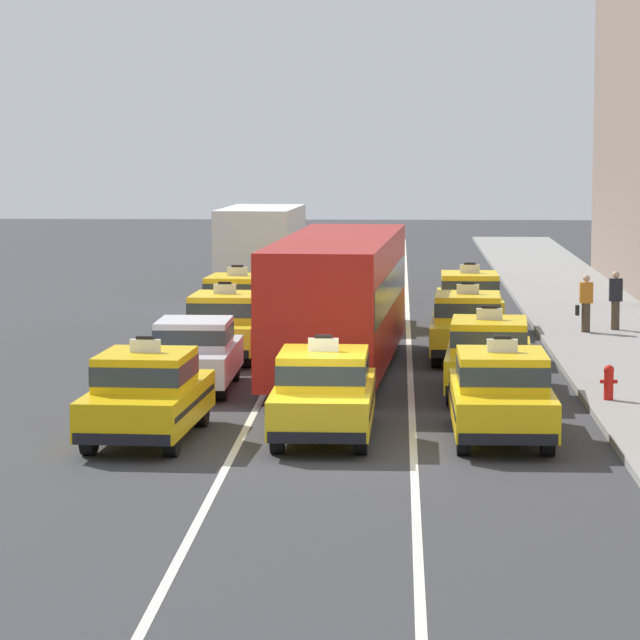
{
  "coord_description": "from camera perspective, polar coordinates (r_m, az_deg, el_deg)",
  "views": [
    {
      "loc": [
        1.32,
        -29.35,
        5.69
      ],
      "look_at": [
        -0.51,
        9.86,
        1.3
      ],
      "focal_mm": 94.98,
      "sensor_mm": 36.0,
      "label": 1
    }
  ],
  "objects": [
    {
      "name": "taxi_left_third",
      "position": [
        42.38,
        -3.2,
        -0.15
      ],
      "size": [
        1.97,
        4.62,
        1.96
      ],
      "color": "black",
      "rests_on": "ground"
    },
    {
      "name": "box_truck_left_fifth",
      "position": [
        54.86,
        -1.9,
        2.29
      ],
      "size": [
        2.59,
        7.07,
        3.27
      ],
      "color": "black",
      "rests_on": "ground"
    },
    {
      "name": "ground_plane",
      "position": [
        29.93,
        0.1,
        -4.58
      ],
      "size": [
        160.0,
        160.0,
        0.0
      ],
      "primitive_type": "plane",
      "color": "#353538"
    },
    {
      "name": "taxi_left_fourth",
      "position": [
        47.63,
        -2.78,
        0.58
      ],
      "size": [
        2.08,
        4.66,
        1.96
      ],
      "color": "black",
      "rests_on": "ground"
    },
    {
      "name": "taxi_left_nearest",
      "position": [
        31.34,
        -5.86,
        -2.48
      ],
      "size": [
        2.04,
        4.64,
        1.96
      ],
      "color": "black",
      "rests_on": "ground"
    },
    {
      "name": "sidewalk_curb",
      "position": [
        45.09,
        10.15,
        -0.87
      ],
      "size": [
        4.0,
        90.0,
        0.15
      ],
      "primitive_type": "cube",
      "color": "gray",
      "rests_on": "ground"
    },
    {
      "name": "taxi_right_third",
      "position": [
        42.41,
        4.99,
        -0.16
      ],
      "size": [
        1.99,
        4.63,
        1.96
      ],
      "color": "black",
      "rests_on": "ground"
    },
    {
      "name": "taxi_center_nearest",
      "position": [
        31.34,
        0.13,
        -2.45
      ],
      "size": [
        1.87,
        4.58,
        1.96
      ],
      "color": "black",
      "rests_on": "ground"
    },
    {
      "name": "taxi_center_third",
      "position": [
        49.39,
        1.28,
        0.79
      ],
      "size": [
        1.86,
        4.58,
        1.96
      ],
      "color": "black",
      "rests_on": "ground"
    },
    {
      "name": "taxi_right_second",
      "position": [
        36.71,
        5.71,
        -1.18
      ],
      "size": [
        2.08,
        4.66,
        1.96
      ],
      "color": "black",
      "rests_on": "ground"
    },
    {
      "name": "pedestrian_near_crosswalk",
      "position": [
        48.05,
        9.93,
        0.67
      ],
      "size": [
        0.36,
        0.24,
        1.65
      ],
      "color": "#473828",
      "rests_on": "sidewalk_curb"
    },
    {
      "name": "taxi_right_nearest",
      "position": [
        31.38,
        6.13,
        -2.47
      ],
      "size": [
        1.84,
        4.57,
        1.96
      ],
      "color": "black",
      "rests_on": "ground"
    },
    {
      "name": "lane_stripe_center_right",
      "position": [
        49.68,
        2.99,
        -0.2
      ],
      "size": [
        0.14,
        80.0,
        0.01
      ],
      "primitive_type": "cube",
      "color": "silver",
      "rests_on": "ground"
    },
    {
      "name": "bus_center_second",
      "position": [
        39.86,
        0.63,
        0.81
      ],
      "size": [
        3.16,
        11.33,
        3.22
      ],
      "color": "black",
      "rests_on": "ground"
    },
    {
      "name": "sedan_left_second",
      "position": [
        37.31,
        -4.25,
        -1.09
      ],
      "size": [
        1.77,
        4.3,
        1.58
      ],
      "color": "black",
      "rests_on": "ground"
    },
    {
      "name": "lane_stripe_left_center",
      "position": [
        49.76,
        -0.7,
        -0.18
      ],
      "size": [
        0.14,
        80.0,
        0.01
      ],
      "primitive_type": "cube",
      "color": "silver",
      "rests_on": "ground"
    },
    {
      "name": "pedestrian_mid_block",
      "position": [
        47.36,
        8.94,
        0.55
      ],
      "size": [
        0.47,
        0.24,
        1.59
      ],
      "color": "#473828",
      "rests_on": "sidewalk_curb"
    },
    {
      "name": "taxi_left_sixth",
      "position": [
        61.57,
        -1.56,
        1.9
      ],
      "size": [
        1.86,
        4.58,
        1.96
      ],
      "color": "black",
      "rests_on": "ground"
    },
    {
      "name": "taxi_right_fourth",
      "position": [
        48.65,
        5.05,
        0.68
      ],
      "size": [
        1.87,
        4.58,
        1.96
      ],
      "color": "black",
      "rests_on": "ground"
    },
    {
      "name": "fire_hydrant",
      "position": [
        35.53,
        9.7,
        -2.03
      ],
      "size": [
        0.36,
        0.22,
        0.73
      ],
      "color": "red",
      "rests_on": "sidewalk_curb"
    }
  ]
}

